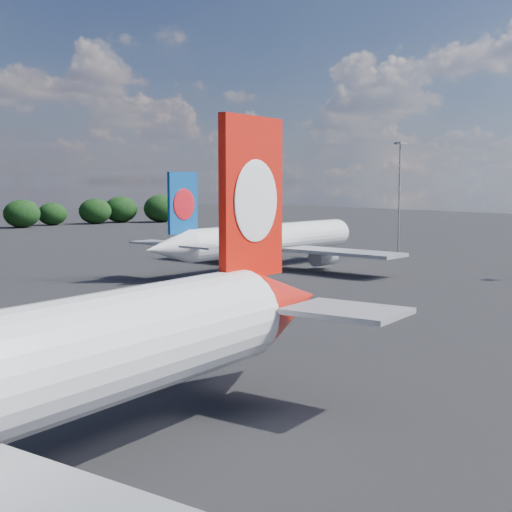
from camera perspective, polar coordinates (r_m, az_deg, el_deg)
china_southern_airliner at (r=107.60m, az=0.66°, el=1.28°), size 44.28×42.32×14.51m
floodlight_mast_near at (r=127.34m, az=11.41°, el=5.83°), size 1.60×1.60×20.02m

